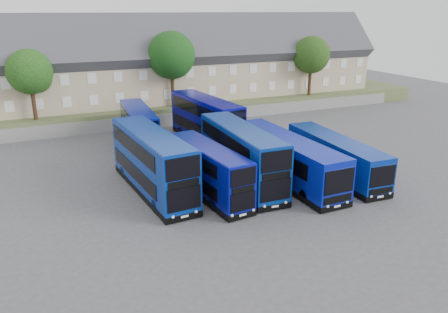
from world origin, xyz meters
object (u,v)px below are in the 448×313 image
coach_east_a (286,159)px  tree_east (312,56)px  dd_front_mid (209,172)px  tree_west (31,73)px  tree_mid (172,57)px  dd_front_left (152,163)px  tree_far (318,48)px

coach_east_a → tree_east: size_ratio=1.65×
dd_front_mid → tree_west: tree_west is taller
coach_east_a → tree_east: bearing=50.7°
tree_west → tree_mid: tree_mid is taller
coach_east_a → dd_front_mid: bearing=-178.2°
dd_front_mid → coach_east_a: (7.05, 0.35, -0.10)m
coach_east_a → tree_mid: bearing=94.6°
dd_front_mid → tree_west: 25.98m
dd_front_left → tree_far: bearing=33.7°
tree_mid → tree_west: bearing=-178.2°
dd_front_left → tree_west: tree_west is taller
coach_east_a → tree_far: 38.33m
dd_front_left → tree_mid: size_ratio=1.32×
dd_front_left → dd_front_mid: dd_front_left is taller
coach_east_a → dd_front_left: bearing=167.9°
tree_east → dd_front_mid: bearing=-137.3°
tree_mid → tree_east: size_ratio=1.12×
coach_east_a → tree_east: tree_east is taller
tree_west → tree_far: bearing=9.5°
tree_mid → dd_front_left: bearing=-112.0°
coach_east_a → tree_mid: size_ratio=1.47×
dd_front_mid → tree_far: bearing=38.4°
tree_far → tree_mid: bearing=-166.0°
coach_east_a → tree_mid: 23.95m
dd_front_left → coach_east_a: bearing=-15.9°
tree_mid → tree_east: 20.02m
dd_front_left → coach_east_a: (10.72, -2.10, -0.53)m
tree_mid → tree_far: size_ratio=1.06×
dd_front_left → tree_mid: bearing=63.1°
dd_front_mid → tree_mid: tree_mid is taller
tree_west → tree_far: size_ratio=0.88×
coach_east_a → tree_west: (-18.27, 22.50, 5.25)m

